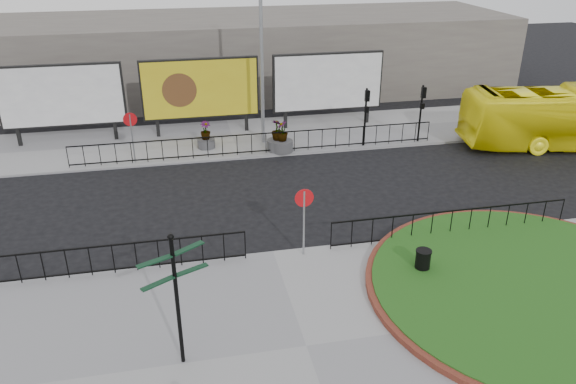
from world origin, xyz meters
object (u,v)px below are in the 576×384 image
object	(u,v)px
bus	(574,117)
planter_b	(277,139)
lamp_post	(262,51)
billboard_mid	(200,89)
fingerpost_sign	(176,288)
litter_bin	(423,262)
planter_a	(206,138)
planter_c	(282,141)

from	to	relation	value
bus	planter_b	world-z (taller)	bus
lamp_post	planter_b	world-z (taller)	lamp_post
billboard_mid	fingerpost_sign	world-z (taller)	billboard_mid
billboard_mid	litter_bin	size ratio (longest dim) A/B	7.21
planter_a	billboard_mid	bearing A→B (deg)	90.00
billboard_mid	bus	distance (m)	19.35
bus	planter_a	size ratio (longest dim) A/B	8.09
planter_b	bus	bearing A→B (deg)	-8.40
fingerpost_sign	planter_b	bearing A→B (deg)	45.47
bus	planter_b	distance (m)	15.19
fingerpost_sign	planter_a	bearing A→B (deg)	58.97
lamp_post	fingerpost_sign	world-z (taller)	lamp_post
bus	planter_a	world-z (taller)	bus
billboard_mid	planter_c	size ratio (longest dim) A/B	3.91
billboard_mid	planter_c	distance (m)	5.49
litter_bin	planter_a	bearing A→B (deg)	114.68
fingerpost_sign	planter_c	xyz separation A→B (m)	(5.48, 14.32, -1.74)
fingerpost_sign	billboard_mid	bearing A→B (deg)	59.78
planter_a	planter_b	distance (m)	3.67
billboard_mid	planter_b	distance (m)	5.22
bus	lamp_post	bearing A→B (deg)	86.29
planter_a	planter_c	xyz separation A→B (m)	(3.70, -1.31, 0.03)
bus	planter_b	size ratio (longest dim) A/B	6.96
planter_a	fingerpost_sign	bearing A→B (deg)	-96.48
litter_bin	planter_b	xyz separation A→B (m)	(-2.50, 11.94, 0.15)
bus	litter_bin	bearing A→B (deg)	137.32
litter_bin	bus	distance (m)	15.87
litter_bin	billboard_mid	bearing A→B (deg)	111.39
lamp_post	planter_c	size ratio (longest dim) A/B	5.83
billboard_mid	lamp_post	size ratio (longest dim) A/B	0.67
fingerpost_sign	planter_a	distance (m)	15.83
planter_b	planter_c	xyz separation A→B (m)	(0.20, -0.19, -0.03)
billboard_mid	bus	world-z (taller)	billboard_mid
planter_a	planter_c	size ratio (longest dim) A/B	0.88
litter_bin	planter_c	size ratio (longest dim) A/B	0.54
litter_bin	planter_c	world-z (taller)	planter_c
litter_bin	planter_a	xyz separation A→B (m)	(-6.00, 13.06, 0.08)
bus	planter_b	xyz separation A→B (m)	(-15.00, 2.21, -0.87)
billboard_mid	litter_bin	bearing A→B (deg)	-68.61
litter_bin	planter_b	distance (m)	12.20
planter_a	planter_c	world-z (taller)	planter_c
lamp_post	bus	size ratio (longest dim) A/B	0.82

